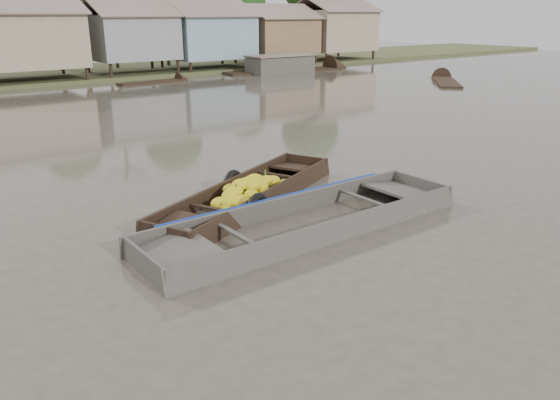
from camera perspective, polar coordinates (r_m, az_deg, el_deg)
ground at (r=10.63m, az=2.54°, el=-4.37°), size 120.00×120.00×0.00m
riverbank at (r=40.38m, az=-25.55°, el=15.62°), size 120.00×12.47×10.22m
banana_boat at (r=12.71m, az=-3.44°, el=0.48°), size 6.22×3.78×0.85m
viewer_boat at (r=11.27m, az=2.80°, el=-2.69°), size 7.29×2.03×0.58m
distant_boats at (r=37.29m, az=-6.94°, el=12.69°), size 45.41×16.05×1.38m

